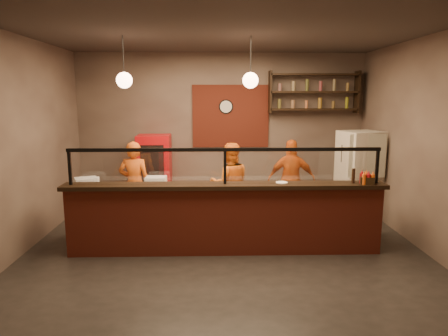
{
  "coord_description": "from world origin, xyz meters",
  "views": [
    {
      "loc": [
        -0.17,
        -5.96,
        2.31
      ],
      "look_at": [
        0.0,
        0.3,
        1.18
      ],
      "focal_mm": 32.0,
      "sensor_mm": 36.0,
      "label": 1
    }
  ],
  "objects_px": {
    "wall_clock": "(226,107)",
    "pepper_mill": "(353,176)",
    "condiment_caddy": "(367,180)",
    "cook_mid": "(230,184)",
    "cook_right": "(291,180)",
    "fridge": "(359,175)",
    "cook_left": "(135,184)",
    "pizza_dough": "(257,186)",
    "red_cooler": "(155,172)"
  },
  "relations": [
    {
      "from": "wall_clock",
      "to": "pepper_mill",
      "type": "relative_size",
      "value": 1.39
    },
    {
      "from": "wall_clock",
      "to": "condiment_caddy",
      "type": "distance_m",
      "value": 3.58
    },
    {
      "from": "wall_clock",
      "to": "cook_mid",
      "type": "bearing_deg",
      "value": -88.78
    },
    {
      "from": "cook_right",
      "to": "fridge",
      "type": "height_order",
      "value": "fridge"
    },
    {
      "from": "wall_clock",
      "to": "cook_left",
      "type": "relative_size",
      "value": 0.2
    },
    {
      "from": "cook_left",
      "to": "condiment_caddy",
      "type": "xyz_separation_m",
      "value": [
        3.64,
        -1.42,
        0.35
      ]
    },
    {
      "from": "cook_right",
      "to": "pepper_mill",
      "type": "relative_size",
      "value": 7.02
    },
    {
      "from": "wall_clock",
      "to": "pizza_dough",
      "type": "height_order",
      "value": "wall_clock"
    },
    {
      "from": "red_cooler",
      "to": "condiment_caddy",
      "type": "relative_size",
      "value": 8.08
    },
    {
      "from": "pepper_mill",
      "to": "wall_clock",
      "type": "bearing_deg",
      "value": 122.69
    },
    {
      "from": "cook_mid",
      "to": "cook_right",
      "type": "xyz_separation_m",
      "value": [
        1.18,
        0.3,
        0.01
      ]
    },
    {
      "from": "cook_right",
      "to": "pepper_mill",
      "type": "bearing_deg",
      "value": 114.06
    },
    {
      "from": "pizza_dough",
      "to": "condiment_caddy",
      "type": "relative_size",
      "value": 2.65
    },
    {
      "from": "red_cooler",
      "to": "pepper_mill",
      "type": "bearing_deg",
      "value": -38.16
    },
    {
      "from": "wall_clock",
      "to": "cook_right",
      "type": "distance_m",
      "value": 2.1
    },
    {
      "from": "cook_right",
      "to": "fridge",
      "type": "distance_m",
      "value": 1.29
    },
    {
      "from": "red_cooler",
      "to": "condiment_caddy",
      "type": "distance_m",
      "value": 4.27
    },
    {
      "from": "wall_clock",
      "to": "cook_left",
      "type": "bearing_deg",
      "value": -140.02
    },
    {
      "from": "red_cooler",
      "to": "wall_clock",
      "type": "bearing_deg",
      "value": 10.76
    },
    {
      "from": "red_cooler",
      "to": "condiment_caddy",
      "type": "height_order",
      "value": "red_cooler"
    },
    {
      "from": "red_cooler",
      "to": "pepper_mill",
      "type": "distance_m",
      "value": 4.1
    },
    {
      "from": "cook_left",
      "to": "condiment_caddy",
      "type": "height_order",
      "value": "cook_left"
    },
    {
      "from": "red_cooler",
      "to": "pizza_dough",
      "type": "distance_m",
      "value": 2.73
    },
    {
      "from": "cook_left",
      "to": "red_cooler",
      "type": "distance_m",
      "value": 1.12
    },
    {
      "from": "cook_right",
      "to": "condiment_caddy",
      "type": "xyz_separation_m",
      "value": [
        0.75,
        -1.75,
        0.35
      ]
    },
    {
      "from": "pizza_dough",
      "to": "pepper_mill",
      "type": "xyz_separation_m",
      "value": [
        1.35,
        -0.51,
        0.26
      ]
    },
    {
      "from": "wall_clock",
      "to": "fridge",
      "type": "xyz_separation_m",
      "value": [
        2.5,
        -1.08,
        -1.26
      ]
    },
    {
      "from": "cook_right",
      "to": "pepper_mill",
      "type": "height_order",
      "value": "cook_right"
    },
    {
      "from": "cook_left",
      "to": "cook_mid",
      "type": "bearing_deg",
      "value": -176.15
    },
    {
      "from": "cook_left",
      "to": "red_cooler",
      "type": "relative_size",
      "value": 1.0
    },
    {
      "from": "pizza_dough",
      "to": "pepper_mill",
      "type": "distance_m",
      "value": 1.46
    },
    {
      "from": "fridge",
      "to": "condiment_caddy",
      "type": "xyz_separation_m",
      "value": [
        -0.54,
        -1.75,
        0.28
      ]
    },
    {
      "from": "wall_clock",
      "to": "cook_right",
      "type": "relative_size",
      "value": 0.2
    },
    {
      "from": "cook_left",
      "to": "pizza_dough",
      "type": "distance_m",
      "value": 2.28
    },
    {
      "from": "cook_right",
      "to": "wall_clock",
      "type": "bearing_deg",
      "value": -36.08
    },
    {
      "from": "wall_clock",
      "to": "red_cooler",
      "type": "bearing_deg",
      "value": -168.15
    },
    {
      "from": "cook_mid",
      "to": "pepper_mill",
      "type": "distance_m",
      "value": 2.27
    },
    {
      "from": "cook_mid",
      "to": "red_cooler",
      "type": "distance_m",
      "value": 1.85
    },
    {
      "from": "cook_right",
      "to": "red_cooler",
      "type": "relative_size",
      "value": 0.98
    },
    {
      "from": "cook_right",
      "to": "pizza_dough",
      "type": "bearing_deg",
      "value": 62.29
    },
    {
      "from": "cook_right",
      "to": "pizza_dough",
      "type": "relative_size",
      "value": 3.0
    },
    {
      "from": "cook_mid",
      "to": "pizza_dough",
      "type": "relative_size",
      "value": 2.96
    },
    {
      "from": "fridge",
      "to": "cook_right",
      "type": "bearing_deg",
      "value": 164.16
    },
    {
      "from": "wall_clock",
      "to": "pepper_mill",
      "type": "bearing_deg",
      "value": -57.31
    },
    {
      "from": "cook_mid",
      "to": "condiment_caddy",
      "type": "height_order",
      "value": "cook_mid"
    },
    {
      "from": "cook_mid",
      "to": "fridge",
      "type": "relative_size",
      "value": 0.9
    },
    {
      "from": "cook_right",
      "to": "pepper_mill",
      "type": "distance_m",
      "value": 1.83
    },
    {
      "from": "cook_mid",
      "to": "pepper_mill",
      "type": "relative_size",
      "value": 6.94
    },
    {
      "from": "red_cooler",
      "to": "condiment_caddy",
      "type": "bearing_deg",
      "value": -37.3
    },
    {
      "from": "wall_clock",
      "to": "cook_right",
      "type": "xyz_separation_m",
      "value": [
        1.21,
        -1.07,
        -1.34
      ]
    }
  ]
}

